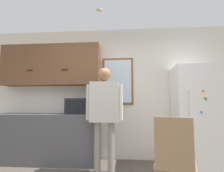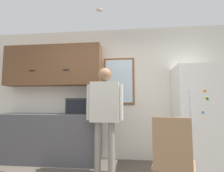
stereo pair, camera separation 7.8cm
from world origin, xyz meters
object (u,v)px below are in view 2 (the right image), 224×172
(microwave, at_px, (81,106))
(person, at_px, (105,107))
(refrigerator, at_px, (196,116))
(chair, at_px, (173,158))

(microwave, xyz_separation_m, person, (0.52, -0.41, -0.00))
(microwave, relative_size, refrigerator, 0.27)
(microwave, height_order, refrigerator, refrigerator)
(person, relative_size, refrigerator, 0.96)
(person, distance_m, chair, 1.38)
(microwave, distance_m, person, 0.67)
(refrigerator, bearing_deg, person, -167.13)
(person, relative_size, chair, 1.77)
(chair, bearing_deg, person, -27.27)
(microwave, height_order, chair, microwave)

